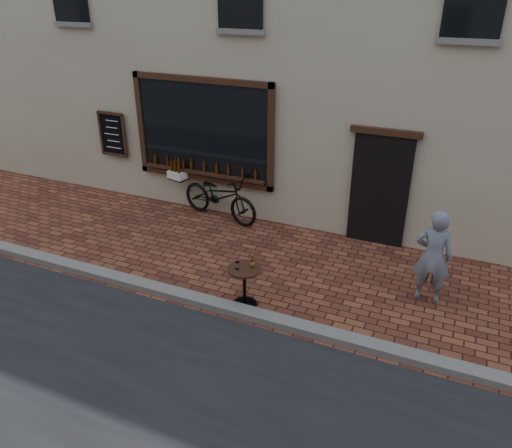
% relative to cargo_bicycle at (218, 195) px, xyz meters
% --- Properties ---
extents(ground, '(90.00, 90.00, 0.00)m').
position_rel_cargo_bicycle_xyz_m(ground, '(1.46, -3.21, -0.53)').
color(ground, '#4E2319').
rests_on(ground, ground).
extents(kerb, '(90.00, 0.25, 0.12)m').
position_rel_cargo_bicycle_xyz_m(kerb, '(1.46, -3.01, -0.47)').
color(kerb, slate).
rests_on(kerb, ground).
extents(cargo_bicycle, '(2.36, 1.13, 1.11)m').
position_rel_cargo_bicycle_xyz_m(cargo_bicycle, '(0.00, 0.00, 0.00)').
color(cargo_bicycle, black).
rests_on(cargo_bicycle, ground).
extents(bistro_table, '(0.54, 0.54, 0.93)m').
position_rel_cargo_bicycle_xyz_m(bistro_table, '(1.90, -2.75, -0.04)').
color(bistro_table, black).
rests_on(bistro_table, ground).
extents(pedestrian, '(0.60, 0.40, 1.61)m').
position_rel_cargo_bicycle_xyz_m(pedestrian, '(4.56, -1.41, 0.27)').
color(pedestrian, slate).
rests_on(pedestrian, ground).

